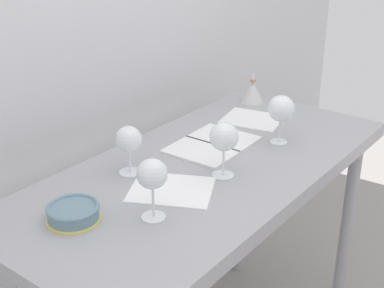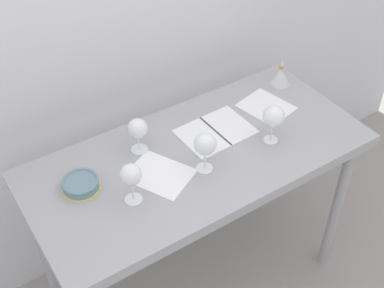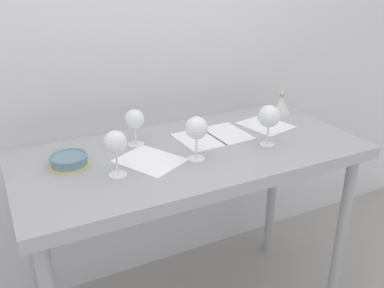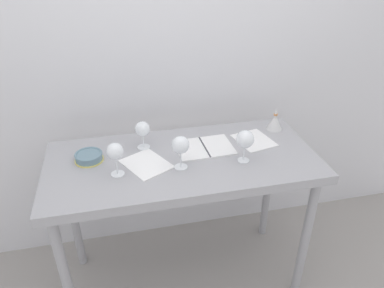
% 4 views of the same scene
% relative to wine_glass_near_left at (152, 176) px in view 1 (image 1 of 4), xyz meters
% --- Properties ---
extents(back_wall, '(3.80, 0.04, 2.60)m').
position_rel_wine_glass_near_left_xyz_m(back_wall, '(0.34, 0.57, 0.28)').
color(back_wall, silver).
rests_on(back_wall, ground_plane).
extents(steel_counter, '(1.40, 0.65, 0.90)m').
position_rel_wine_glass_near_left_xyz_m(steel_counter, '(0.34, 0.08, -0.23)').
color(steel_counter, '#9D9DA2').
rests_on(steel_counter, ground_plane).
extents(wine_glass_near_left, '(0.08, 0.08, 0.17)m').
position_rel_wine_glass_near_left_xyz_m(wine_glass_near_left, '(0.00, 0.00, 0.00)').
color(wine_glass_near_left, white).
rests_on(wine_glass_near_left, steel_counter).
extents(wine_glass_near_right, '(0.09, 0.09, 0.17)m').
position_rel_wine_glass_near_left_xyz_m(wine_glass_near_right, '(0.63, -0.02, -0.00)').
color(wine_glass_near_right, white).
rests_on(wine_glass_near_right, steel_counter).
extents(wine_glass_near_center, '(0.09, 0.09, 0.17)m').
position_rel_wine_glass_near_left_xyz_m(wine_glass_near_center, '(0.31, -0.01, 0.00)').
color(wine_glass_near_center, white).
rests_on(wine_glass_near_center, steel_counter).
extents(wine_glass_far_left, '(0.08, 0.08, 0.15)m').
position_rel_wine_glass_near_left_xyz_m(wine_glass_far_left, '(0.15, 0.23, -0.02)').
color(wine_glass_far_left, white).
rests_on(wine_glass_far_left, steel_counter).
extents(open_notebook, '(0.31, 0.23, 0.01)m').
position_rel_wine_glass_near_left_xyz_m(open_notebook, '(0.47, 0.15, -0.12)').
color(open_notebook, white).
rests_on(open_notebook, steel_counter).
extents(tasting_sheet_upper, '(0.23, 0.25, 0.00)m').
position_rel_wine_glass_near_left_xyz_m(tasting_sheet_upper, '(0.76, 0.17, -0.12)').
color(tasting_sheet_upper, white).
rests_on(tasting_sheet_upper, steel_counter).
extents(tasting_sheet_lower, '(0.28, 0.30, 0.00)m').
position_rel_wine_glass_near_left_xyz_m(tasting_sheet_lower, '(0.15, 0.06, -0.12)').
color(tasting_sheet_lower, white).
rests_on(tasting_sheet_lower, steel_counter).
extents(tasting_bowl, '(0.15, 0.15, 0.04)m').
position_rel_wine_glass_near_left_xyz_m(tasting_bowl, '(-0.14, 0.16, -0.10)').
color(tasting_bowl, '#DBCC66').
rests_on(tasting_bowl, steel_counter).
extents(decanter_funnel, '(0.10, 0.10, 0.13)m').
position_rel_wine_glass_near_left_xyz_m(decanter_funnel, '(0.93, 0.28, -0.08)').
color(decanter_funnel, silver).
rests_on(decanter_funnel, steel_counter).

